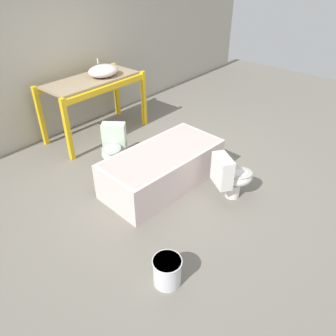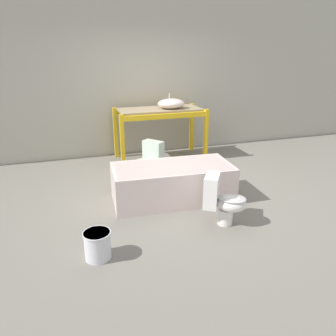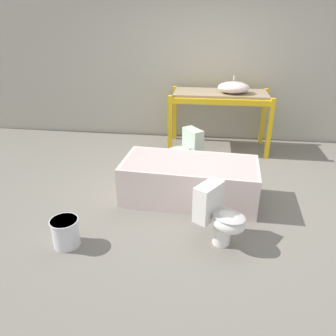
{
  "view_description": "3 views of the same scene",
  "coord_description": "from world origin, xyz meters",
  "px_view_note": "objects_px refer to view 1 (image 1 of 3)",
  "views": [
    {
      "loc": [
        -2.94,
        -2.81,
        2.74
      ],
      "look_at": [
        -0.35,
        -0.6,
        0.47
      ],
      "focal_mm": 35.0,
      "sensor_mm": 36.0,
      "label": 1
    },
    {
      "loc": [
        -1.58,
        -4.45,
        2.07
      ],
      "look_at": [
        -0.31,
        -0.57,
        0.58
      ],
      "focal_mm": 35.0,
      "sensor_mm": 36.0,
      "label": 2
    },
    {
      "loc": [
        0.02,
        -4.06,
        2.19
      ],
      "look_at": [
        -0.4,
        -0.72,
        0.6
      ],
      "focal_mm": 35.0,
      "sensor_mm": 36.0,
      "label": 3
    }
  ],
  "objects_px": {
    "toilet_far": "(231,176)",
    "bucket_white": "(167,271)",
    "sink_basin": "(103,71)",
    "toilet_near": "(113,147)",
    "bathtub_main": "(163,166)"
  },
  "relations": [
    {
      "from": "toilet_near",
      "to": "bucket_white",
      "type": "xyz_separation_m",
      "value": [
        -1.07,
        -1.98,
        -0.17
      ]
    },
    {
      "from": "sink_basin",
      "to": "bucket_white",
      "type": "height_order",
      "value": "sink_basin"
    },
    {
      "from": "sink_basin",
      "to": "toilet_near",
      "type": "relative_size",
      "value": 0.82
    },
    {
      "from": "toilet_near",
      "to": "bucket_white",
      "type": "height_order",
      "value": "toilet_near"
    },
    {
      "from": "bucket_white",
      "to": "bathtub_main",
      "type": "bearing_deg",
      "value": 42.9
    },
    {
      "from": "sink_basin",
      "to": "toilet_near",
      "type": "xyz_separation_m",
      "value": [
        -0.71,
        -0.94,
        -0.77
      ]
    },
    {
      "from": "sink_basin",
      "to": "bathtub_main",
      "type": "relative_size",
      "value": 0.3
    },
    {
      "from": "sink_basin",
      "to": "toilet_far",
      "type": "height_order",
      "value": "sink_basin"
    },
    {
      "from": "toilet_far",
      "to": "bucket_white",
      "type": "relative_size",
      "value": 2.09
    },
    {
      "from": "bucket_white",
      "to": "toilet_far",
      "type": "bearing_deg",
      "value": 9.4
    },
    {
      "from": "sink_basin",
      "to": "toilet_far",
      "type": "distance_m",
      "value": 2.78
    },
    {
      "from": "sink_basin",
      "to": "toilet_far",
      "type": "bearing_deg",
      "value": -94.87
    },
    {
      "from": "bathtub_main",
      "to": "toilet_far",
      "type": "height_order",
      "value": "toilet_far"
    },
    {
      "from": "toilet_far",
      "to": "bucket_white",
      "type": "xyz_separation_m",
      "value": [
        -1.56,
        -0.26,
        -0.17
      ]
    },
    {
      "from": "bathtub_main",
      "to": "toilet_far",
      "type": "bearing_deg",
      "value": -63.4
    }
  ]
}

